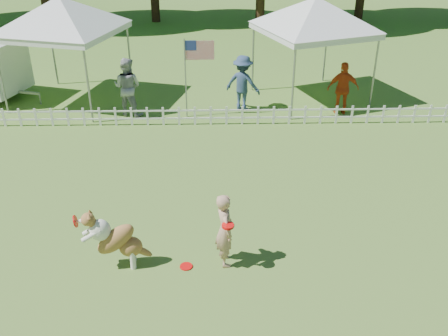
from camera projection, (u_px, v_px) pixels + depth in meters
The scene contains 11 objects.
ground at pixel (198, 266), 9.73m from camera, with size 120.00×120.00×0.00m, color #3E6E22.
picket_fence at pixel (203, 116), 15.76m from camera, with size 22.00×0.08×0.60m, color white, non-canonical shape.
handler at pixel (225, 230), 9.49m from camera, with size 0.56×0.37×1.54m, color tan.
dog at pixel (117, 239), 9.45m from camera, with size 1.23×0.41×1.27m, color brown, non-canonical shape.
frisbee_on_turf at pixel (186, 266), 9.71m from camera, with size 0.25×0.25×0.02m, color red.
canopy_tent_left at pixel (67, 52), 16.93m from camera, with size 3.40×3.40×3.51m, color silver, non-canonical shape.
canopy_tent_right at pixel (312, 51), 17.23m from camera, with size 3.34×3.34×3.45m, color silver, non-canonical shape.
flag_pole at pixel (186, 79), 15.90m from camera, with size 0.98×0.10×2.56m, color gray, non-canonical shape.
spectator_a at pixel (127, 87), 16.18m from camera, with size 0.94×0.73×1.92m, color #A09FA5.
spectator_b at pixel (243, 83), 16.64m from camera, with size 1.20×0.69×1.86m, color navy.
spectator_c at pixel (343, 88), 16.34m from camera, with size 1.02×0.43×1.74m, color #CA4117.
Camera 1 is at (0.35, -7.68, 6.29)m, focal length 40.00 mm.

